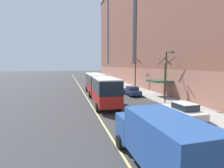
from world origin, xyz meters
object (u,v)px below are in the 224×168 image
(parked_car_champagne_0, at_px, (103,79))
(box_truck, at_px, (158,139))
(city_bus, at_px, (98,85))
(parked_car_navy_1, at_px, (132,91))
(parked_car_white_2, at_px, (184,111))
(parked_car_black_4, at_px, (117,85))
(fire_hydrant, at_px, (113,82))
(street_lamp, at_px, (167,72))
(street_tree_mid_block, at_px, (165,77))
(street_tree_far_uptown, at_px, (135,73))

(parked_car_champagne_0, relative_size, box_truck, 0.65)
(city_bus, height_order, parked_car_navy_1, city_bus)
(parked_car_white_2, height_order, box_truck, box_truck)
(parked_car_black_4, bearing_deg, fire_hydrant, 79.68)
(city_bus, distance_m, parked_car_navy_1, 6.18)
(parked_car_champagne_0, xyz_separation_m, street_lamp, (1.86, -32.10, 3.47))
(parked_car_white_2, xyz_separation_m, street_lamp, (1.72, 5.85, 3.47))
(parked_car_navy_1, xyz_separation_m, parked_car_white_2, (0.15, -13.33, 0.00))
(parked_car_navy_1, bearing_deg, parked_car_black_4, 90.31)
(parked_car_navy_1, relative_size, box_truck, 0.66)
(street_tree_mid_block, height_order, street_lamp, street_lamp)
(box_truck, relative_size, street_tree_mid_block, 1.05)
(parked_car_champagne_0, xyz_separation_m, parked_car_white_2, (0.14, -37.95, 0.00))
(parked_car_champagne_0, distance_m, street_tree_mid_block, 29.60)
(parked_car_white_2, relative_size, parked_car_black_4, 1.05)
(city_bus, height_order, street_tree_mid_block, street_tree_mid_block)
(parked_car_black_4, xyz_separation_m, street_tree_far_uptown, (3.40, -2.39, 2.71))
(city_bus, bearing_deg, fire_hydrant, 69.24)
(parked_car_champagne_0, bearing_deg, box_truck, -98.22)
(city_bus, xyz_separation_m, parked_car_navy_1, (5.92, 1.19, -1.30))
(street_tree_mid_block, bearing_deg, box_truck, -122.24)
(street_tree_mid_block, distance_m, street_tree_far_uptown, 11.40)
(box_truck, distance_m, street_tree_far_uptown, 28.77)
(parked_car_navy_1, relative_size, parked_car_black_4, 1.03)
(street_tree_far_uptown, xyz_separation_m, fire_hydrant, (-1.58, 12.37, -3.00))
(parked_car_champagne_0, bearing_deg, fire_hydrant, -72.30)
(city_bus, relative_size, street_tree_far_uptown, 2.86)
(parked_car_white_2, xyz_separation_m, parked_car_black_4, (-0.20, 22.45, -0.00))
(parked_car_navy_1, bearing_deg, parked_car_champagne_0, 89.98)
(parked_car_champagne_0, height_order, fire_hydrant, parked_car_champagne_0)
(city_bus, relative_size, parked_car_black_4, 4.36)
(fire_hydrant, bearing_deg, street_lamp, -89.78)
(street_lamp, distance_m, fire_hydrant, 26.85)
(parked_car_navy_1, relative_size, street_tree_far_uptown, 0.68)
(city_bus, bearing_deg, street_tree_far_uptown, 40.53)
(parked_car_champagne_0, distance_m, parked_car_black_4, 15.50)
(parked_car_white_2, xyz_separation_m, box_truck, (-6.62, -6.91, 0.87))
(fire_hydrant, bearing_deg, parked_car_champagne_0, 107.70)
(parked_car_navy_1, bearing_deg, street_tree_far_uptown, 63.58)
(street_tree_far_uptown, bearing_deg, street_tree_mid_block, -89.98)
(parked_car_black_4, relative_size, fire_hydrant, 5.99)
(box_truck, distance_m, fire_hydrant, 40.22)
(parked_car_black_4, distance_m, street_tree_mid_block, 14.44)
(fire_hydrant, bearing_deg, city_bus, -110.76)
(box_truck, xyz_separation_m, fire_hydrant, (8.24, 39.34, -1.16))
(parked_car_champagne_0, relative_size, parked_car_black_4, 1.01)
(parked_car_navy_1, xyz_separation_m, box_truck, (-6.47, -20.24, 0.88))
(box_truck, bearing_deg, parked_car_white_2, 46.25)
(street_tree_mid_block, bearing_deg, parked_car_black_4, 103.85)
(city_bus, relative_size, parked_car_navy_1, 4.23)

